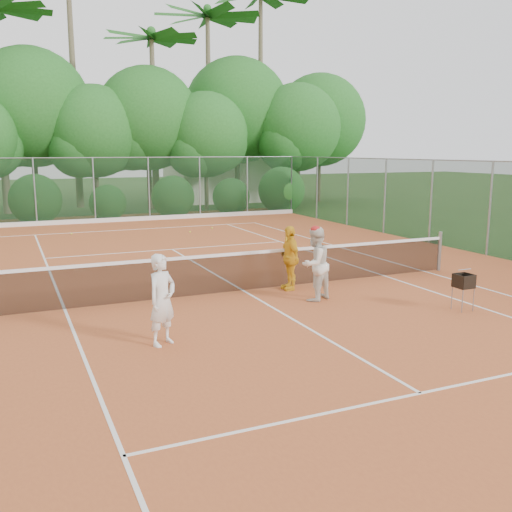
{
  "coord_description": "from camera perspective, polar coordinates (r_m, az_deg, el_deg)",
  "views": [
    {
      "loc": [
        -5.1,
        -12.29,
        3.36
      ],
      "look_at": [
        -0.21,
        -1.2,
        1.1
      ],
      "focal_mm": 40.0,
      "sensor_mm": 36.0,
      "label": 1
    }
  ],
  "objects": [
    {
      "name": "ground",
      "position": [
        13.73,
        -1.21,
        -3.61
      ],
      "size": [
        120.0,
        120.0,
        0.0
      ],
      "primitive_type": "plane",
      "color": "#234217",
      "rests_on": "ground"
    },
    {
      "name": "clay_court",
      "position": [
        13.72,
        -1.21,
        -3.57
      ],
      "size": [
        18.0,
        36.0,
        0.02
      ],
      "primitive_type": "cube",
      "color": "#B6572A",
      "rests_on": "ground"
    },
    {
      "name": "club_building",
      "position": [
        38.98,
        -2.57,
        7.8
      ],
      "size": [
        8.0,
        5.0,
        3.0
      ],
      "primitive_type": "cube",
      "color": "beige",
      "rests_on": "ground"
    },
    {
      "name": "tennis_net",
      "position": [
        13.61,
        -1.22,
        -1.44
      ],
      "size": [
        11.97,
        0.1,
        1.1
      ],
      "color": "gray",
      "rests_on": "clay_court"
    },
    {
      "name": "player_white",
      "position": [
        9.96,
        -9.36,
        -4.35
      ],
      "size": [
        0.7,
        0.63,
        1.6
      ],
      "primitive_type": "imported",
      "rotation": [
        0.0,
        0.0,
        0.55
      ],
      "color": "white",
      "rests_on": "clay_court"
    },
    {
      "name": "player_center_grp",
      "position": [
        12.8,
        5.91,
        -0.77
      ],
      "size": [
        0.99,
        0.91,
        1.69
      ],
      "color": "silver",
      "rests_on": "clay_court"
    },
    {
      "name": "player_yellow",
      "position": [
        13.76,
        3.38,
        -0.19
      ],
      "size": [
        0.44,
        0.94,
        1.56
      ],
      "primitive_type": "imported",
      "rotation": [
        0.0,
        0.0,
        -1.64
      ],
      "color": "gold",
      "rests_on": "clay_court"
    },
    {
      "name": "ball_hopper",
      "position": [
        12.73,
        20.06,
        -2.43
      ],
      "size": [
        0.34,
        0.34,
        0.78
      ],
      "rotation": [
        0.0,
        0.0,
        0.4
      ],
      "color": "gray",
      "rests_on": "clay_court"
    },
    {
      "name": "stray_ball_a",
      "position": [
        24.07,
        -17.97,
        2.14
      ],
      "size": [
        0.07,
        0.07,
        0.07
      ],
      "primitive_type": "sphere",
      "color": "#CEE234",
      "rests_on": "clay_court"
    },
    {
      "name": "stray_ball_b",
      "position": [
        24.67,
        -4.42,
        2.82
      ],
      "size": [
        0.07,
        0.07,
        0.07
      ],
      "primitive_type": "sphere",
      "color": "yellow",
      "rests_on": "clay_court"
    },
    {
      "name": "stray_ball_c",
      "position": [
        23.58,
        -6.62,
        2.42
      ],
      "size": [
        0.07,
        0.07,
        0.07
      ],
      "primitive_type": "sphere",
      "color": "yellow",
      "rests_on": "clay_court"
    },
    {
      "name": "court_markings",
      "position": [
        13.72,
        -1.21,
        -3.52
      ],
      "size": [
        11.03,
        23.83,
        0.01
      ],
      "color": "white",
      "rests_on": "clay_court"
    },
    {
      "name": "fence_back",
      "position": [
        27.83,
        -13.25,
        6.48
      ],
      "size": [
        18.07,
        0.07,
        3.0
      ],
      "color": "#19381E",
      "rests_on": "clay_court"
    },
    {
      "name": "tropical_treeline",
      "position": [
        33.21,
        -12.75,
        13.32
      ],
      "size": [
        32.1,
        8.49,
        15.03
      ],
      "color": "brown",
      "rests_on": "ground"
    }
  ]
}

